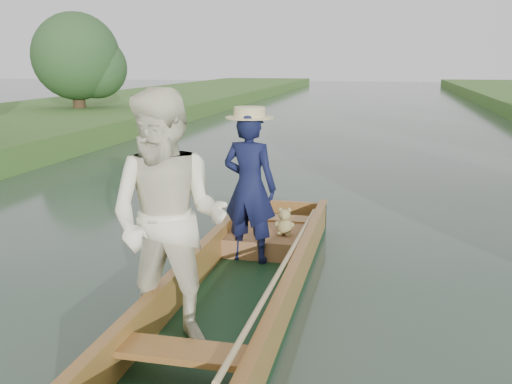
# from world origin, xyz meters

# --- Properties ---
(ground) EXTENTS (120.00, 120.00, 0.00)m
(ground) POSITION_xyz_m (0.00, 0.00, 0.00)
(ground) COLOR #283D30
(ground) RESTS_ON ground
(trees_far) EXTENTS (22.64, 13.02, 4.53)m
(trees_far) POSITION_xyz_m (0.53, 7.67, 2.45)
(trees_far) COLOR #47331E
(trees_far) RESTS_ON ground
(punt) EXTENTS (1.37, 5.00, 2.09)m
(punt) POSITION_xyz_m (-0.18, -0.32, 0.75)
(punt) COLOR #13331A
(punt) RESTS_ON ground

